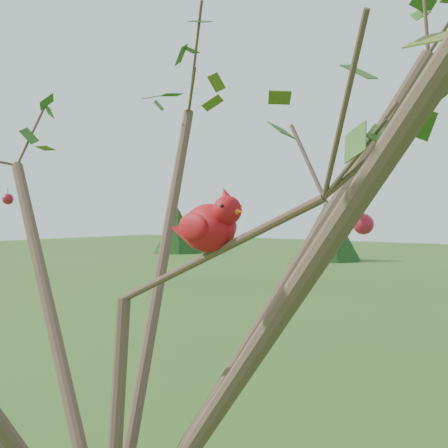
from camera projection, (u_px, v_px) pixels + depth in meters
name	position (u px, v px, depth m)	size (l,w,h in m)	color
crabapple_tree	(106.00, 235.00, 1.30)	(2.35, 2.05, 2.95)	#453125
cardinal	(211.00, 226.00, 1.24)	(0.23, 0.13, 0.16)	red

